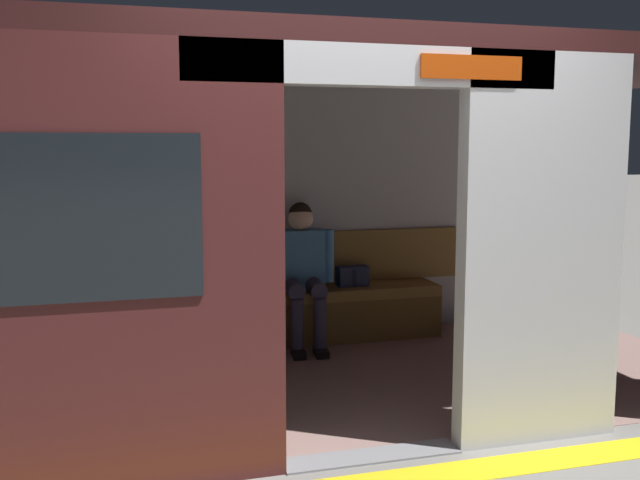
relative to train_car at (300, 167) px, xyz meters
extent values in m
plane|color=gray|center=(-0.06, 1.24, -1.51)|extent=(60.00, 60.00, 0.00)
cube|color=silver|center=(-1.04, 1.26, -0.43)|extent=(0.97, 0.12, 2.14)
cube|color=black|center=(-1.04, 1.27, -0.18)|extent=(0.54, 0.02, 0.55)
cube|color=black|center=(1.37, 1.33, -0.18)|extent=(1.10, 0.02, 0.76)
cube|color=silver|center=(-0.06, 1.24, 0.54)|extent=(1.95, 0.16, 0.20)
cube|color=#BF3F0C|center=(-0.55, 1.33, 0.54)|extent=(0.56, 0.02, 0.12)
cube|color=#351515|center=(-0.06, -0.08, 0.70)|extent=(6.40, 2.80, 0.12)
cube|color=gray|center=(-0.06, -0.08, -1.50)|extent=(6.08, 2.64, 0.01)
cube|color=silver|center=(-0.06, -1.40, -0.43)|extent=(6.08, 0.10, 2.14)
cube|color=olive|center=(-0.06, -1.34, -0.83)|extent=(3.52, 0.06, 0.45)
cube|color=white|center=(-0.06, -0.08, 0.61)|extent=(4.48, 0.16, 0.03)
cube|color=gray|center=(-0.06, 1.24, -1.50)|extent=(0.97, 0.19, 0.01)
cube|color=olive|center=(-0.06, -1.12, -1.10)|extent=(2.85, 0.44, 0.09)
cube|color=brown|center=(-0.06, -0.92, -1.32)|extent=(2.85, 0.04, 0.36)
cube|color=#4C8CC6|center=(-0.29, -1.10, -0.80)|extent=(0.40, 0.26, 0.50)
sphere|color=beige|center=(-0.29, -1.10, -0.46)|extent=(0.21, 0.21, 0.21)
sphere|color=black|center=(-0.29, -1.11, -0.42)|extent=(0.19, 0.19, 0.19)
cylinder|color=#4C8CC6|center=(-0.52, -1.05, -0.77)|extent=(0.08, 0.08, 0.44)
cylinder|color=#4C8CC6|center=(-0.05, -1.09, -0.77)|extent=(0.08, 0.08, 0.44)
cylinder|color=#38334C|center=(-0.35, -0.89, -1.00)|extent=(0.18, 0.41, 0.14)
cylinder|color=#38334C|center=(-0.18, -0.91, -1.00)|extent=(0.18, 0.41, 0.14)
cylinder|color=#38334C|center=(-0.33, -0.69, -1.26)|extent=(0.10, 0.10, 0.41)
cylinder|color=#38334C|center=(-0.16, -0.71, -1.26)|extent=(0.10, 0.10, 0.41)
cube|color=black|center=(-0.33, -0.64, -1.48)|extent=(0.12, 0.23, 0.06)
cube|color=black|center=(-0.15, -0.66, -1.48)|extent=(0.12, 0.23, 0.06)
cube|color=#262D4C|center=(-0.75, -1.12, -0.97)|extent=(0.26, 0.14, 0.17)
cube|color=#1A2035|center=(-0.75, -1.04, -0.98)|extent=(0.02, 0.01, 0.14)
cube|color=silver|center=(0.14, -1.08, -1.04)|extent=(0.24, 0.27, 0.03)
cylinder|color=silver|center=(0.36, 0.80, -0.44)|extent=(0.04, 0.04, 2.12)
camera|label=1|loc=(1.24, 4.76, 0.15)|focal=41.34mm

